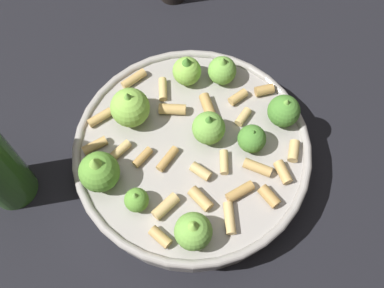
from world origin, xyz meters
name	(u,v)px	position (x,y,z in m)	size (l,w,h in m)	color
ground_plane	(192,164)	(0.00, 0.00, 0.00)	(2.40, 2.40, 0.00)	black
cooking_pan	(191,152)	(0.00, 0.00, 0.03)	(0.27, 0.27, 0.10)	#9E9993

